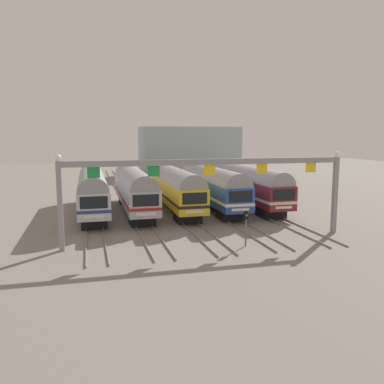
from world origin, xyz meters
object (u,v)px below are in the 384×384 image
at_px(commuter_train_silver, 92,189).
at_px(yard_signal_mast, 246,221).
at_px(commuter_train_stainless, 134,187).
at_px(commuter_train_yellow, 174,186).
at_px(catenary_gantry, 210,174).
at_px(commuter_train_blue, 212,185).
at_px(commuter_train_maroon, 248,184).

distance_m(commuter_train_silver, yard_signal_mast, 19.15).
bearing_deg(commuter_train_stainless, commuter_train_silver, -179.94).
relative_size(commuter_train_yellow, catenary_gantry, 0.79).
height_order(catenary_gantry, yard_signal_mast, catenary_gantry).
height_order(commuter_train_silver, commuter_train_stainless, commuter_train_stainless).
xyz_separation_m(catenary_gantry, yard_signal_mast, (2.19, -2.21, -3.35)).
bearing_deg(catenary_gantry, yard_signal_mast, -45.32).
bearing_deg(commuter_train_blue, catenary_gantry, -107.95).
height_order(commuter_train_stainless, commuter_train_blue, same).
bearing_deg(yard_signal_mast, commuter_train_maroon, 67.33).
xyz_separation_m(commuter_train_blue, commuter_train_maroon, (4.37, -0.00, -0.00)).
distance_m(commuter_train_blue, yard_signal_mast, 15.88).
relative_size(commuter_train_stainless, commuter_train_blue, 1.00).
height_order(commuter_train_silver, commuter_train_blue, commuter_train_blue).
relative_size(commuter_train_stainless, catenary_gantry, 0.79).
bearing_deg(commuter_train_maroon, yard_signal_mast, -112.67).
distance_m(commuter_train_blue, catenary_gantry, 14.42).
relative_size(commuter_train_yellow, commuter_train_blue, 1.00).
height_order(commuter_train_stainless, catenary_gantry, catenary_gantry).
distance_m(commuter_train_stainless, catenary_gantry, 14.42).
xyz_separation_m(commuter_train_silver, catenary_gantry, (8.75, -13.49, 2.59)).
relative_size(commuter_train_yellow, yard_signal_mast, 6.58).
height_order(commuter_train_yellow, commuter_train_maroon, commuter_train_yellow).
height_order(commuter_train_silver, yard_signal_mast, commuter_train_silver).
height_order(commuter_train_stainless, yard_signal_mast, commuter_train_stainless).
height_order(commuter_train_yellow, catenary_gantry, catenary_gantry).
relative_size(commuter_train_silver, commuter_train_stainless, 1.00).
xyz_separation_m(commuter_train_stainless, catenary_gantry, (4.37, -13.50, 2.59)).
bearing_deg(commuter_train_yellow, catenary_gantry, -90.00).
bearing_deg(yard_signal_mast, commuter_train_silver, 124.84).
distance_m(commuter_train_yellow, commuter_train_maroon, 8.75).
xyz_separation_m(commuter_train_silver, commuter_train_blue, (13.12, 0.00, 0.00)).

